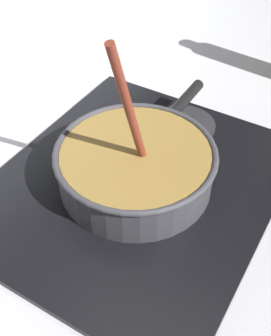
{
  "coord_description": "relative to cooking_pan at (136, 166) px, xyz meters",
  "views": [
    {
      "loc": [
        -0.46,
        -0.07,
        0.58
      ],
      "look_at": [
        0.01,
        0.21,
        0.05
      ],
      "focal_mm": 46.33,
      "sensor_mm": 36.0,
      "label": 1
    }
  ],
  "objects": [
    {
      "name": "hob_plate",
      "position": [
        -0.0,
        0.0,
        -0.05
      ],
      "size": [
        0.56,
        0.48,
        0.01
      ],
      "primitive_type": "cube",
      "color": "black",
      "rests_on": "ground"
    },
    {
      "name": "burner_ring",
      "position": [
        -0.0,
        0.0,
        -0.04
      ],
      "size": [
        0.21,
        0.21,
        0.01
      ],
      "primitive_type": "torus",
      "color": "#592D0C",
      "rests_on": "hob_plate"
    },
    {
      "name": "cooking_pan",
      "position": [
        0.0,
        0.0,
        0.0
      ],
      "size": [
        0.4,
        0.29,
        0.31
      ],
      "color": "#38383D",
      "rests_on": "hob_plate"
    },
    {
      "name": "ground",
      "position": [
        -0.01,
        -0.21,
        -0.07
      ],
      "size": [
        2.4,
        1.6,
        0.04
      ],
      "primitive_type": "cube",
      "color": "#B7B7BC"
    },
    {
      "name": "spare_burner",
      "position": [
        0.19,
        0.0,
        -0.04
      ],
      "size": [
        0.14,
        0.14,
        0.01
      ],
      "primitive_type": "cylinder",
      "color": "#262628",
      "rests_on": "hob_plate"
    }
  ]
}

